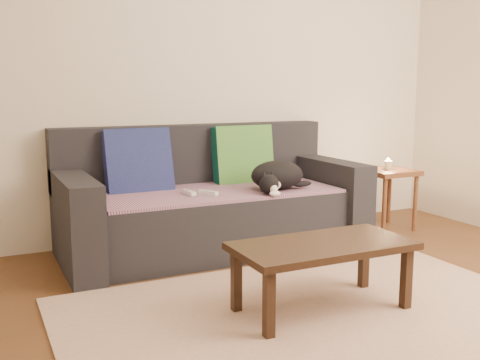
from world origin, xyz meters
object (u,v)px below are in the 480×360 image
(side_table, at_px, (388,180))
(sofa, at_px, (211,206))
(coffee_table, at_px, (322,251))
(cat, at_px, (277,176))
(wii_remote_a, at_px, (208,193))
(wii_remote_b, at_px, (189,193))

(side_table, bearing_deg, sofa, 176.51)
(side_table, distance_m, coffee_table, 1.89)
(sofa, height_order, cat, sofa)
(wii_remote_a, bearing_deg, sofa, -52.71)
(wii_remote_b, distance_m, coffee_table, 1.18)
(wii_remote_a, bearing_deg, side_table, -111.04)
(wii_remote_b, bearing_deg, side_table, -91.07)
(sofa, height_order, side_table, sofa)
(cat, bearing_deg, side_table, -2.55)
(sofa, height_order, wii_remote_b, sofa)
(cat, xyz_separation_m, side_table, (1.12, 0.17, -0.13))
(wii_remote_a, distance_m, coffee_table, 1.10)
(side_table, bearing_deg, wii_remote_b, -177.35)
(cat, height_order, side_table, cat)
(wii_remote_a, bearing_deg, cat, -119.09)
(wii_remote_b, relative_size, coffee_table, 0.16)
(cat, bearing_deg, sofa, 135.17)
(sofa, distance_m, side_table, 1.52)
(cat, xyz_separation_m, wii_remote_b, (-0.61, 0.09, -0.08))
(wii_remote_b, height_order, coffee_table, wii_remote_b)
(sofa, bearing_deg, wii_remote_b, -142.81)
(cat, distance_m, wii_remote_a, 0.51)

